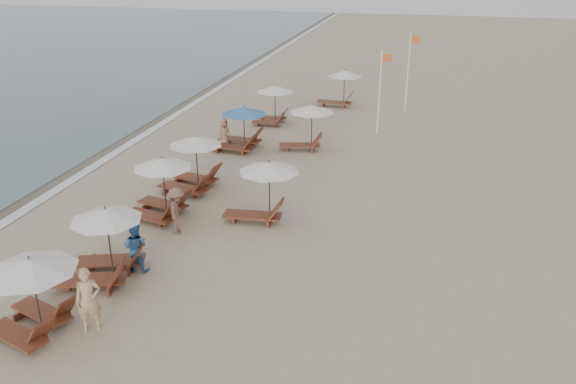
% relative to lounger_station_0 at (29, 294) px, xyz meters
% --- Properties ---
extents(ground, '(160.00, 160.00, 0.00)m').
position_rel_lounger_station_0_xyz_m(ground, '(5.96, 3.06, -1.17)').
color(ground, tan).
rests_on(ground, ground).
extents(wet_sand_band, '(3.20, 140.00, 0.01)m').
position_rel_lounger_station_0_xyz_m(wet_sand_band, '(-6.54, 13.06, -1.17)').
color(wet_sand_band, '#6B5E4C').
rests_on(wet_sand_band, ground).
extents(foam_line, '(0.50, 140.00, 0.02)m').
position_rel_lounger_station_0_xyz_m(foam_line, '(-5.24, 13.06, -1.16)').
color(foam_line, white).
rests_on(foam_line, ground).
extents(lounger_station_0, '(2.58, 2.33, 2.20)m').
position_rel_lounger_station_0_xyz_m(lounger_station_0, '(0.00, 0.00, 0.00)').
color(lounger_station_0, brown).
rests_on(lounger_station_0, ground).
extents(lounger_station_1, '(2.67, 2.60, 2.35)m').
position_rel_lounger_station_0_xyz_m(lounger_station_1, '(0.38, 2.83, -0.13)').
color(lounger_station_1, brown).
rests_on(lounger_station_1, ground).
extents(lounger_station_2, '(2.61, 2.29, 2.32)m').
position_rel_lounger_station_0_xyz_m(lounger_station_2, '(0.10, 7.31, -0.08)').
color(lounger_station_2, brown).
rests_on(lounger_station_2, ground).
extents(lounger_station_3, '(2.70, 2.38, 2.30)m').
position_rel_lounger_station_0_xyz_m(lounger_station_3, '(0.21, 10.09, -0.12)').
color(lounger_station_3, brown).
rests_on(lounger_station_3, ground).
extents(lounger_station_4, '(2.78, 2.29, 2.16)m').
position_rel_lounger_station_0_xyz_m(lounger_station_4, '(0.48, 15.58, -0.16)').
color(lounger_station_4, brown).
rests_on(lounger_station_4, ground).
extents(lounger_station_5, '(2.37, 2.12, 2.23)m').
position_rel_lounger_station_0_xyz_m(lounger_station_5, '(0.91, 20.31, 0.00)').
color(lounger_station_5, brown).
rests_on(lounger_station_5, ground).
extents(inland_station_0, '(2.83, 2.24, 2.22)m').
position_rel_lounger_station_0_xyz_m(inland_station_0, '(3.86, 7.88, 0.12)').
color(inland_station_0, brown).
rests_on(inland_station_0, ground).
extents(inland_station_1, '(2.77, 2.24, 2.22)m').
position_rel_lounger_station_0_xyz_m(inland_station_1, '(3.76, 16.30, 0.17)').
color(inland_station_1, brown).
rests_on(inland_station_1, ground).
extents(inland_station_2, '(2.84, 2.24, 2.22)m').
position_rel_lounger_station_0_xyz_m(inland_station_2, '(3.98, 25.25, 0.10)').
color(inland_station_2, brown).
rests_on(inland_station_2, ground).
extents(beachgoer_near, '(0.79, 0.71, 1.81)m').
position_rel_lounger_station_0_xyz_m(beachgoer_near, '(1.38, 0.45, -0.27)').
color(beachgoer_near, tan).
rests_on(beachgoer_near, ground).
extents(beachgoer_mid_a, '(0.80, 0.63, 1.61)m').
position_rel_lounger_station_0_xyz_m(beachgoer_mid_a, '(1.10, 3.52, -0.37)').
color(beachgoer_mid_a, '#336199').
rests_on(beachgoer_mid_a, ground).
extents(beachgoer_mid_b, '(0.95, 1.25, 1.71)m').
position_rel_lounger_station_0_xyz_m(beachgoer_mid_b, '(1.29, 6.22, -0.32)').
color(beachgoer_mid_b, brown).
rests_on(beachgoer_mid_b, ground).
extents(beachgoer_far_b, '(0.77, 0.87, 1.49)m').
position_rel_lounger_station_0_xyz_m(beachgoer_far_b, '(-0.32, 15.66, -0.43)').
color(beachgoer_far_b, '#AB795D').
rests_on(beachgoer_far_b, ground).
extents(flag_pole_near, '(0.60, 0.08, 4.47)m').
position_rel_lounger_station_0_xyz_m(flag_pole_near, '(6.98, 19.84, 1.30)').
color(flag_pole_near, silver).
rests_on(flag_pole_near, ground).
extents(flag_pole_far, '(0.59, 0.08, 4.72)m').
position_rel_lounger_station_0_xyz_m(flag_pole_far, '(8.19, 25.10, 1.43)').
color(flag_pole_far, silver).
rests_on(flag_pole_far, ground).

